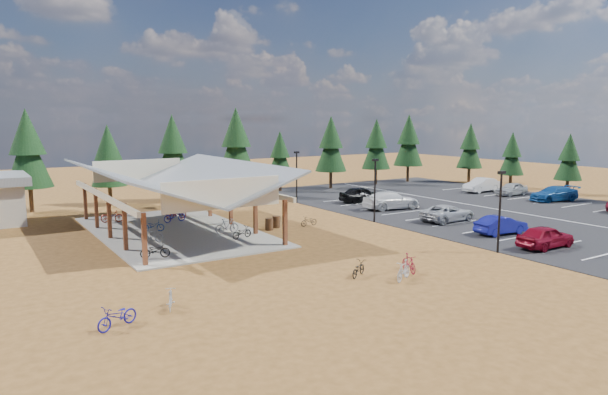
# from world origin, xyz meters

# --- Properties ---
(ground) EXTENTS (140.00, 140.00, 0.00)m
(ground) POSITION_xyz_m (0.00, 0.00, 0.00)
(ground) COLOR brown
(ground) RESTS_ON ground
(asphalt_lot) EXTENTS (27.00, 44.00, 0.04)m
(asphalt_lot) POSITION_xyz_m (18.50, 3.00, 0.02)
(asphalt_lot) COLOR black
(asphalt_lot) RESTS_ON ground
(concrete_pad) EXTENTS (10.60, 18.60, 0.10)m
(concrete_pad) POSITION_xyz_m (-10.00, 7.00, 0.05)
(concrete_pad) COLOR gray
(concrete_pad) RESTS_ON ground
(bike_pavilion) EXTENTS (11.65, 19.40, 4.97)m
(bike_pavilion) POSITION_xyz_m (-10.00, 7.00, 3.82)
(bike_pavilion) COLOR #532317
(bike_pavilion) RESTS_ON concrete_pad
(lamp_post_0) EXTENTS (0.50, 0.25, 5.14)m
(lamp_post_0) POSITION_xyz_m (5.00, -10.00, 2.98)
(lamp_post_0) COLOR black
(lamp_post_0) RESTS_ON ground
(lamp_post_1) EXTENTS (0.50, 0.25, 5.14)m
(lamp_post_1) POSITION_xyz_m (5.00, 2.00, 2.98)
(lamp_post_1) COLOR black
(lamp_post_1) RESTS_ON ground
(lamp_post_2) EXTENTS (0.50, 0.25, 5.14)m
(lamp_post_2) POSITION_xyz_m (5.00, 14.00, 2.98)
(lamp_post_2) COLOR black
(lamp_post_2) RESTS_ON ground
(trash_bin_0) EXTENTS (0.60, 0.60, 0.90)m
(trash_bin_0) POSITION_xyz_m (-2.83, 4.32, 0.45)
(trash_bin_0) COLOR #422917
(trash_bin_0) RESTS_ON ground
(trash_bin_1) EXTENTS (0.60, 0.60, 0.90)m
(trash_bin_1) POSITION_xyz_m (-3.74, 3.80, 0.45)
(trash_bin_1) COLOR #422917
(trash_bin_1) RESTS_ON ground
(pine_1) EXTENTS (3.97, 3.97, 9.25)m
(pine_1) POSITION_xyz_m (-17.92, 22.19, 5.65)
(pine_1) COLOR #382314
(pine_1) RESTS_ON ground
(pine_2) EXTENTS (3.35, 3.35, 7.80)m
(pine_2) POSITION_xyz_m (-10.99, 22.54, 4.76)
(pine_2) COLOR #382314
(pine_2) RESTS_ON ground
(pine_3) EXTENTS (3.77, 3.77, 8.78)m
(pine_3) POSITION_xyz_m (-4.95, 21.55, 5.36)
(pine_3) COLOR #382314
(pine_3) RESTS_ON ground
(pine_4) EXTENTS (4.10, 4.10, 9.54)m
(pine_4) POSITION_xyz_m (2.07, 21.59, 5.83)
(pine_4) COLOR #382314
(pine_4) RESTS_ON ground
(pine_5) EXTENTS (2.99, 2.99, 6.96)m
(pine_5) POSITION_xyz_m (8.12, 22.70, 4.25)
(pine_5) COLOR #382314
(pine_5) RESTS_ON ground
(pine_6) EXTENTS (3.73, 3.73, 8.70)m
(pine_6) POSITION_xyz_m (14.34, 21.35, 5.31)
(pine_6) COLOR #382314
(pine_6) RESTS_ON ground
(pine_7) EXTENTS (3.59, 3.59, 8.35)m
(pine_7) POSITION_xyz_m (21.54, 21.62, 5.10)
(pine_7) COLOR #382314
(pine_7) RESTS_ON ground
(pine_8) EXTENTS (3.83, 3.83, 8.93)m
(pine_8) POSITION_xyz_m (27.20, 21.78, 5.46)
(pine_8) COLOR #382314
(pine_8) RESTS_ON ground
(pine_11) EXTENTS (2.90, 2.90, 6.76)m
(pine_11) POSITION_xyz_m (33.38, 3.06, 4.12)
(pine_11) COLOR #382314
(pine_11) RESTS_ON ground
(pine_12) EXTENTS (2.91, 2.91, 6.78)m
(pine_12) POSITION_xyz_m (32.89, 10.01, 4.13)
(pine_12) COLOR #382314
(pine_12) RESTS_ON ground
(pine_13) EXTENTS (3.34, 3.34, 7.78)m
(pine_13) POSITION_xyz_m (33.78, 17.13, 4.75)
(pine_13) COLOR #382314
(pine_13) RESTS_ON ground
(bike_0) EXTENTS (1.83, 1.06, 0.91)m
(bike_0) POSITION_xyz_m (-13.65, -0.17, 0.56)
(bike_0) COLOR black
(bike_0) RESTS_ON concrete_pad
(bike_1) EXTENTS (1.69, 0.73, 0.98)m
(bike_1) POSITION_xyz_m (-12.63, 3.77, 0.59)
(bike_1) COLOR gray
(bike_1) RESTS_ON concrete_pad
(bike_2) EXTENTS (1.72, 1.06, 0.85)m
(bike_2) POSITION_xyz_m (-11.44, 7.50, 0.53)
(bike_2) COLOR navy
(bike_2) RESTS_ON concrete_pad
(bike_3) EXTENTS (1.79, 0.92, 1.03)m
(bike_3) POSITION_xyz_m (-13.12, 12.77, 0.62)
(bike_3) COLOR maroon
(bike_3) RESTS_ON concrete_pad
(bike_4) EXTENTS (1.70, 0.94, 0.85)m
(bike_4) POSITION_xyz_m (-6.95, 1.90, 0.52)
(bike_4) COLOR black
(bike_4) RESTS_ON concrete_pad
(bike_5) EXTENTS (1.83, 0.54, 1.10)m
(bike_5) POSITION_xyz_m (-7.10, 3.98, 0.65)
(bike_5) COLOR gray
(bike_5) RESTS_ON concrete_pad
(bike_6) EXTENTS (1.92, 0.88, 0.97)m
(bike_6) POSITION_xyz_m (-8.84, 10.26, 0.59)
(bike_6) COLOR navy
(bike_6) RESTS_ON concrete_pad
(bike_7) EXTENTS (1.74, 0.52, 1.04)m
(bike_7) POSITION_xyz_m (-8.28, 11.43, 0.62)
(bike_7) COLOR maroon
(bike_7) RESTS_ON concrete_pad
(bike_9) EXTENTS (0.96, 1.57, 0.91)m
(bike_9) POSITION_xyz_m (-15.68, -8.94, 0.46)
(bike_9) COLOR gray
(bike_9) RESTS_ON ground
(bike_10) EXTENTS (1.96, 1.36, 0.98)m
(bike_10) POSITION_xyz_m (-18.19, -9.91, 0.49)
(bike_10) COLOR navy
(bike_10) RESTS_ON ground
(bike_11) EXTENTS (0.97, 1.72, 1.00)m
(bike_11) POSITION_xyz_m (-2.75, -10.23, 0.50)
(bike_11) COLOR maroon
(bike_11) RESTS_ON ground
(bike_12) EXTENTS (1.66, 1.30, 0.84)m
(bike_12) POSITION_xyz_m (-5.60, -9.41, 0.42)
(bike_12) COLOR black
(bike_12) RESTS_ON ground
(bike_13) EXTENTS (1.79, 1.23, 1.06)m
(bike_13) POSITION_xyz_m (-4.07, -11.23, 0.53)
(bike_13) COLOR #989A9F
(bike_13) RESTS_ON ground
(bike_16) EXTENTS (1.56, 0.67, 0.79)m
(bike_16) POSITION_xyz_m (-0.37, 3.47, 0.40)
(bike_16) COLOR black
(bike_16) RESTS_ON ground
(car_0) EXTENTS (4.32, 1.78, 1.46)m
(car_0) POSITION_xyz_m (8.54, -10.89, 0.77)
(car_0) COLOR maroon
(car_0) RESTS_ON asphalt_lot
(car_1) EXTENTS (4.20, 1.78, 1.35)m
(car_1) POSITION_xyz_m (9.63, -6.64, 0.71)
(car_1) COLOR navy
(car_1) RESTS_ON asphalt_lot
(car_2) EXTENTS (4.98, 2.48, 1.36)m
(car_2) POSITION_xyz_m (10.19, -1.05, 0.72)
(car_2) COLOR #A6A9AE
(car_2) RESTS_ON asphalt_lot
(car_3) EXTENTS (5.78, 2.98, 1.60)m
(car_3) POSITION_xyz_m (10.35, 6.01, 0.84)
(car_3) COLOR white
(car_3) RESTS_ON asphalt_lot
(car_4) EXTENTS (4.71, 2.30, 1.55)m
(car_4) POSITION_xyz_m (10.61, 10.74, 0.81)
(car_4) COLOR black
(car_4) RESTS_ON asphalt_lot
(car_7) EXTENTS (5.51, 3.12, 1.51)m
(car_7) POSITION_xyz_m (27.58, 0.86, 0.79)
(car_7) COLOR #14478D
(car_7) RESTS_ON asphalt_lot
(car_8) EXTENTS (4.21, 1.82, 1.41)m
(car_8) POSITION_xyz_m (27.45, 5.79, 0.75)
(car_8) COLOR #9EA2A5
(car_8) RESTS_ON asphalt_lot
(car_9) EXTENTS (4.93, 1.97, 1.60)m
(car_9) POSITION_xyz_m (26.97, 9.44, 0.84)
(car_9) COLOR silver
(car_9) RESTS_ON asphalt_lot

